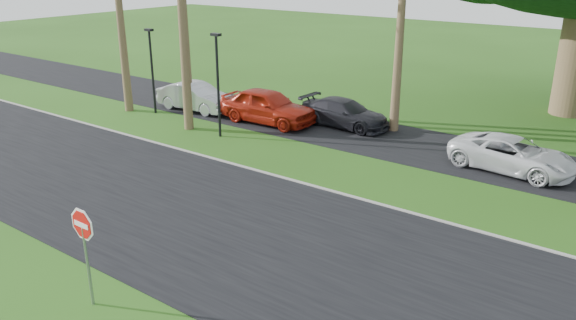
% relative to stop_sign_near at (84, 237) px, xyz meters
% --- Properties ---
extents(ground, '(120.00, 120.00, 0.00)m').
position_rel_stop_sign_near_xyz_m(ground, '(-0.50, 3.00, -1.77)').
color(ground, '#234A12').
rests_on(ground, ground).
extents(road, '(120.00, 8.00, 0.02)m').
position_rel_stop_sign_near_xyz_m(road, '(-0.50, 5.00, -1.76)').
color(road, black).
rests_on(road, ground).
extents(parking_strip, '(120.00, 5.00, 0.02)m').
position_rel_stop_sign_near_xyz_m(parking_strip, '(-0.50, 15.50, -1.76)').
color(parking_strip, black).
rests_on(parking_strip, ground).
extents(curb, '(120.00, 0.12, 0.06)m').
position_rel_stop_sign_near_xyz_m(curb, '(-0.50, 9.05, -1.74)').
color(curb, gray).
rests_on(curb, ground).
extents(stop_sign_near, '(1.05, 0.07, 2.62)m').
position_rel_stop_sign_near_xyz_m(stop_sign_near, '(0.00, 0.00, 0.00)').
color(stop_sign_near, gray).
rests_on(stop_sign_near, ground).
extents(streetlight_left, '(0.45, 0.25, 4.34)m').
position_rel_stop_sign_near_xyz_m(streetlight_left, '(-12.00, 12.50, 0.72)').
color(streetlight_left, black).
rests_on(streetlight_left, ground).
extents(streetlight_right, '(0.45, 0.25, 4.64)m').
position_rel_stop_sign_near_xyz_m(streetlight_right, '(-6.50, 11.50, 0.88)').
color(streetlight_right, black).
rests_on(streetlight_right, ground).
extents(car_silver, '(4.47, 1.72, 1.45)m').
position_rel_stop_sign_near_xyz_m(car_silver, '(-10.60, 14.10, -1.05)').
color(car_silver, '#A2A3A9').
rests_on(car_silver, ground).
extents(car_red, '(4.99, 2.12, 1.68)m').
position_rel_stop_sign_near_xyz_m(car_red, '(-6.07, 14.48, -0.93)').
color(car_red, '#9C1B0D').
rests_on(car_red, ground).
extents(car_dark, '(4.57, 2.02, 1.30)m').
position_rel_stop_sign_near_xyz_m(car_dark, '(-2.71, 16.17, -1.12)').
color(car_dark, black).
rests_on(car_dark, ground).
extents(car_minivan, '(4.86, 2.61, 1.30)m').
position_rel_stop_sign_near_xyz_m(car_minivan, '(5.50, 14.82, -1.13)').
color(car_minivan, silver).
rests_on(car_minivan, ground).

